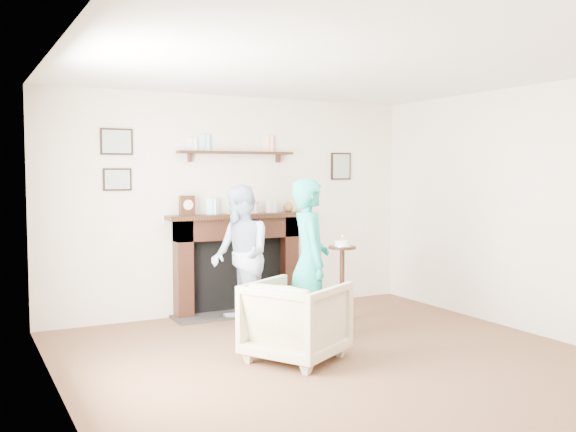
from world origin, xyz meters
The scene contains 6 objects.
ground centered at (0.00, 0.00, 0.00)m, with size 5.00×5.00×0.00m, color brown.
room_shell centered at (0.00, 0.69, 1.62)m, with size 4.54×5.02×2.52m.
armchair centered at (-0.30, 0.43, 0.00)m, with size 0.74×0.76×0.70m, color #C0A48E.
man centered at (-0.23, 1.80, 0.00)m, with size 0.73×0.57×1.50m, color #A9B9D4.
woman centered at (0.07, 0.83, 0.00)m, with size 0.57×0.38×1.57m, color teal.
pedestal_table centered at (0.80, 1.42, 0.59)m, with size 0.30×0.30×0.95m.
Camera 1 is at (-2.90, -4.39, 1.64)m, focal length 40.00 mm.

